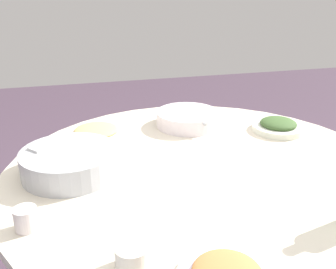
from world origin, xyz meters
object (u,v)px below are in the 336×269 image
tea_cup_far (132,257)px  tea_cup_side (26,219)px  dish_greens (278,126)px  rice_bowl (69,162)px  dish_noodles (96,132)px  round_dining_table (202,200)px  soup_bowl (187,119)px

tea_cup_far → tea_cup_side: 0.32m
dish_greens → tea_cup_far: tea_cup_far is taller
rice_bowl → dish_noodles: 0.33m
dish_noodles → tea_cup_far: size_ratio=3.16×
round_dining_table → tea_cup_far: size_ratio=17.51×
round_dining_table → soup_bowl: size_ratio=4.64×
soup_bowl → dish_noodles: (-0.02, 0.40, -0.01)m
round_dining_table → tea_cup_far: bearing=143.3°
rice_bowl → dish_noodles: (0.31, -0.11, -0.03)m
soup_bowl → tea_cup_side: (-0.62, 0.63, 0.00)m
dish_greens → dish_noodles: bearing=79.8°
dish_noodles → tea_cup_far: tea_cup_far is taller
rice_bowl → tea_cup_side: bearing=157.8°
round_dining_table → tea_cup_side: tea_cup_side is taller
dish_greens → tea_cup_side: 1.09m
rice_bowl → tea_cup_side: rice_bowl is taller
soup_bowl → dish_greens: soup_bowl is taller
rice_bowl → dish_greens: size_ratio=1.46×
dish_greens → tea_cup_side: (-0.46, 0.98, 0.01)m
rice_bowl → soup_bowl: (0.33, -0.51, -0.01)m
tea_cup_far → tea_cup_side: size_ratio=1.26×
dish_noodles → tea_cup_side: (-0.60, 0.23, 0.01)m
soup_bowl → tea_cup_side: bearing=134.5°
rice_bowl → dish_greens: bearing=-78.5°
dish_greens → dish_noodles: 0.77m
rice_bowl → dish_greens: rice_bowl is taller
tea_cup_far → round_dining_table: bearing=-36.7°
round_dining_table → tea_cup_side: (-0.21, 0.56, 0.16)m
dish_greens → tea_cup_far: size_ratio=2.79×
dish_greens → rice_bowl: bearing=101.5°
dish_greens → dish_noodles: size_ratio=0.88×
round_dining_table → dish_greens: 0.51m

